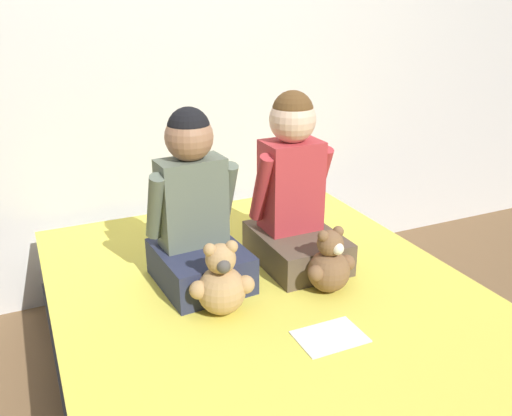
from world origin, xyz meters
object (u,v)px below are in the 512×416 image
Objects in this scene: bed at (275,352)px; sign_card at (330,337)px; teddy_bear_held_by_right_child at (329,265)px; child_on_right at (294,194)px; teddy_bear_held_by_left_child at (222,284)px; child_on_left at (195,215)px.

bed is 9.13× the size of sign_card.
teddy_bear_held_by_right_child is at bearing 59.76° from sign_card.
sign_card is at bearing -79.15° from bed.
child_on_right is at bearing 74.59° from sign_card.
teddy_bear_held_by_left_child is 0.40m from teddy_bear_held_by_right_child.
bed is at bearing 163.88° from teddy_bear_held_by_right_child.
teddy_bear_held_by_left_child reaches higher than teddy_bear_held_by_right_child.
child_on_left is (-0.20, 0.24, 0.48)m from bed.
child_on_right is at bearing 51.84° from bed.
child_on_left is 3.04× the size of sign_card.
child_on_right is at bearing 81.08° from teddy_bear_held_by_right_child.
sign_card is at bearing -106.12° from child_on_right.
teddy_bear_held_by_left_child is 0.38m from sign_card.
child_on_right reaches higher than teddy_bear_held_by_left_child.
child_on_left reaches higher than teddy_bear_held_by_left_child.
child_on_right is at bearing 42.01° from teddy_bear_held_by_left_child.
child_on_left is 0.63m from sign_card.
child_on_right reaches higher than sign_card.
bed is 2.89× the size of child_on_right.
teddy_bear_held_by_right_child is 1.14× the size of sign_card.
child_on_right reaches higher than child_on_left.
sign_card is (0.25, -0.27, -0.11)m from teddy_bear_held_by_left_child.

